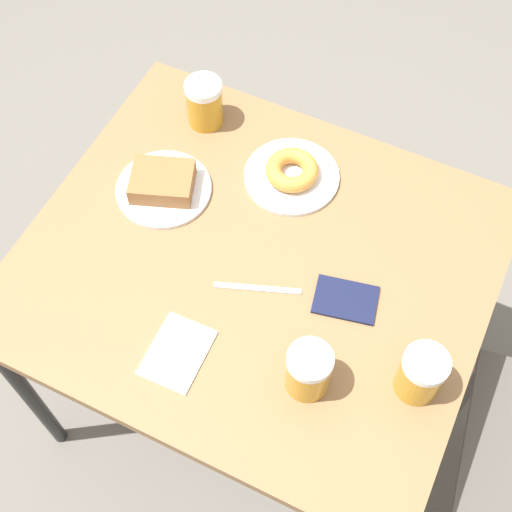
# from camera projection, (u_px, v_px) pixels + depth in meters

# --- Properties ---
(ground_plane) EXTENTS (8.00, 8.00, 0.00)m
(ground_plane) POSITION_uv_depth(u_px,v_px,m) (256.00, 387.00, 2.11)
(ground_plane) COLOR #666059
(table) EXTENTS (0.83, 0.95, 0.73)m
(table) POSITION_uv_depth(u_px,v_px,m) (256.00, 276.00, 1.53)
(table) COLOR olive
(table) RESTS_ON ground_plane
(plate_with_cake) EXTENTS (0.21, 0.21, 0.05)m
(plate_with_cake) POSITION_uv_depth(u_px,v_px,m) (163.00, 185.00, 1.56)
(plate_with_cake) COLOR silver
(plate_with_cake) RESTS_ON table
(plate_with_donut) EXTENTS (0.21, 0.21, 0.05)m
(plate_with_donut) POSITION_uv_depth(u_px,v_px,m) (292.00, 173.00, 1.58)
(plate_with_donut) COLOR silver
(plate_with_donut) RESTS_ON table
(beer_mug_left) EXTENTS (0.08, 0.08, 0.12)m
(beer_mug_left) POSITION_uv_depth(u_px,v_px,m) (308.00, 371.00, 1.29)
(beer_mug_left) COLOR #C68C23
(beer_mug_left) RESTS_ON table
(beer_mug_center) EXTENTS (0.08, 0.08, 0.12)m
(beer_mug_center) POSITION_uv_depth(u_px,v_px,m) (421.00, 374.00, 1.29)
(beer_mug_center) COLOR #C68C23
(beer_mug_center) RESTS_ON table
(beer_mug_right) EXTENTS (0.08, 0.08, 0.12)m
(beer_mug_right) POSITION_uv_depth(u_px,v_px,m) (204.00, 103.00, 1.63)
(beer_mug_right) COLOR #C68C23
(beer_mug_right) RESTS_ON table
(napkin_folded) EXTENTS (0.15, 0.11, 0.00)m
(napkin_folded) POSITION_uv_depth(u_px,v_px,m) (177.00, 353.00, 1.37)
(napkin_folded) COLOR white
(napkin_folded) RESTS_ON table
(fork) EXTENTS (0.07, 0.17, 0.00)m
(fork) POSITION_uv_depth(u_px,v_px,m) (258.00, 288.00, 1.44)
(fork) COLOR silver
(fork) RESTS_ON table
(passport_near_edge) EXTENTS (0.11, 0.14, 0.01)m
(passport_near_edge) POSITION_uv_depth(u_px,v_px,m) (346.00, 300.00, 1.43)
(passport_near_edge) COLOR #141938
(passport_near_edge) RESTS_ON table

